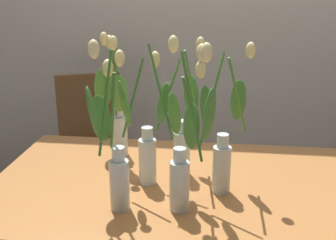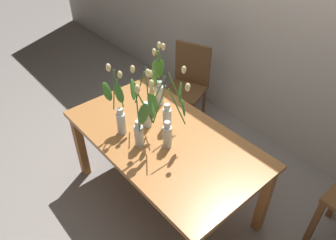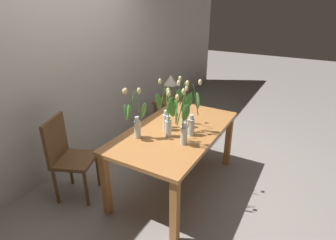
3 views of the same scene
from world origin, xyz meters
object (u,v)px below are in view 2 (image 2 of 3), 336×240
Objects in this scene: dining_table at (164,145)px; tulip_vase_0 at (119,112)px; tulip_vase_4 at (167,109)px; tulip_vase_2 at (168,126)px; tulip_vase_5 at (146,108)px; dining_chair at (188,82)px; tulip_vase_3 at (159,83)px; tulip_vase_1 at (141,127)px.

tulip_vase_0 is at bearing -140.69° from dining_table.
tulip_vase_2 is at bearing -39.06° from tulip_vase_4.
tulip_vase_5 is at bearing -133.51° from tulip_vase_4.
tulip_vase_3 is at bearing -63.97° from dining_chair.
tulip_vase_2 is (0.37, 0.17, 0.00)m from tulip_vase_0.
dining_table is 0.33m from tulip_vase_1.
tulip_vase_2 is 0.56m from tulip_vase_3.
tulip_vase_1 is at bearing -95.56° from dining_table.
tulip_vase_4 is (0.20, 0.31, -0.01)m from tulip_vase_0.
tulip_vase_2 reaches higher than dining_table.
tulip_vase_5 is at bearing -61.41° from dining_chair.
dining_table is 0.44m from tulip_vase_0.
dining_chair reaches higher than dining_table.
tulip_vase_4 is at bearing 140.94° from tulip_vase_2.
dining_table is 0.29m from tulip_vase_4.
tulip_vase_0 is 1.09× the size of tulip_vase_3.
tulip_vase_1 is 0.28m from tulip_vase_4.
tulip_vase_2 is at bearing 25.00° from tulip_vase_0.
tulip_vase_1 is 0.63× the size of dining_chair.
dining_table is at bearing 9.18° from tulip_vase_5.
tulip_vase_0 is 0.49m from tulip_vase_3.
tulip_vase_2 is 0.61× the size of dining_chair.
tulip_vase_0 is 1.30m from dining_chair.
tulip_vase_0 is 1.04× the size of tulip_vase_2.
tulip_vase_3 is at bearing 124.18° from tulip_vase_5.
tulip_vase_0 reaches higher than dining_chair.
tulip_vase_2 is at bearing -3.68° from tulip_vase_5.
tulip_vase_3 is (-0.11, 0.48, 0.01)m from tulip_vase_0.
tulip_vase_5 reaches higher than dining_table.
tulip_vase_0 is 0.40m from tulip_vase_2.
tulip_vase_3 is at bearing 150.85° from tulip_vase_4.
tulip_vase_0 is 0.63× the size of dining_chair.
tulip_vase_1 is 0.19m from tulip_vase_2.
tulip_vase_3 is at bearing 147.10° from tulip_vase_2.
tulip_vase_4 is at bearing -29.15° from tulip_vase_3.
dining_table is 0.33m from tulip_vase_5.
tulip_vase_2 is 0.97× the size of tulip_vase_5.
dining_table is 1.72× the size of dining_chair.
tulip_vase_0 is at bearing -77.28° from tulip_vase_3.
tulip_vase_2 is 1.04× the size of tulip_vase_3.
tulip_vase_3 is 0.58× the size of dining_chair.
tulip_vase_3 is 0.35m from tulip_vase_5.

